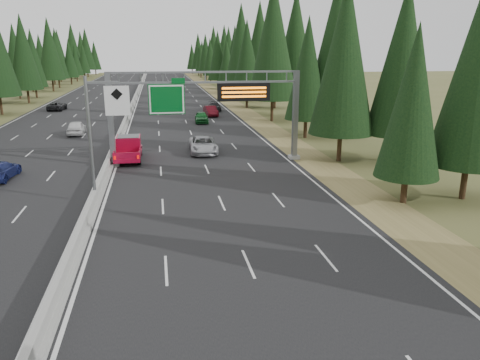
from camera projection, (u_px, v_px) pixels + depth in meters
name	position (u px, v px, depth m)	size (l,w,h in m)	color
road	(133.00, 106.00, 82.35)	(32.00, 260.00, 0.08)	black
shoulder_right	(233.00, 104.00, 85.33)	(3.60, 260.00, 0.06)	olive
shoulder_left	(26.00, 108.00, 79.37)	(3.60, 260.00, 0.06)	#505628
median_barrier	(133.00, 104.00, 82.25)	(0.70, 260.00, 0.85)	gray
sign_gantry	(213.00, 103.00, 39.64)	(16.75, 0.98, 7.80)	slate
hov_sign_pole	(99.00, 131.00, 28.99)	(2.80, 0.50, 8.00)	slate
tree_row_right	(269.00, 53.00, 75.52)	(11.75, 242.56, 18.87)	black
silver_minivan	(203.00, 145.00, 44.59)	(2.53, 5.48, 1.52)	#A9A9AE
red_pickup	(129.00, 147.00, 41.92)	(2.21, 6.18, 2.01)	black
car_ahead_green	(201.00, 117.00, 63.06)	(1.74, 4.34, 1.48)	#135620
car_ahead_dkred	(211.00, 111.00, 69.45)	(1.56, 4.47, 1.47)	#560C16
car_ahead_dkgrey	(214.00, 106.00, 75.41)	(1.94, 4.77, 1.39)	black
car_ahead_white	(176.00, 88.00, 110.47)	(2.38, 5.16, 1.43)	#B2B2B2
car_ahead_far	(161.00, 85.00, 120.68)	(1.59, 3.95, 1.35)	black
car_onc_white	(76.00, 128.00, 54.22)	(1.88, 4.69, 1.60)	silver
car_onc_far	(57.00, 106.00, 76.14)	(2.30, 4.99, 1.39)	black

